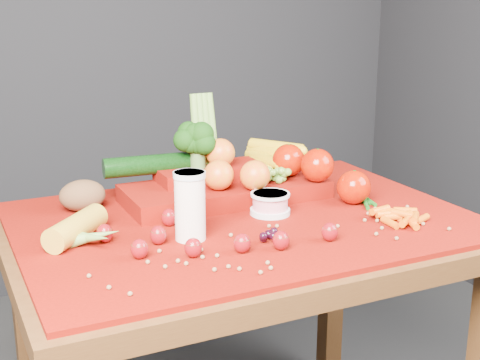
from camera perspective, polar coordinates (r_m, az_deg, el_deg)
name	(u,v)px	position (r m, az deg, el deg)	size (l,w,h in m)	color
table	(244,259)	(1.63, 0.30, -6.77)	(1.10, 0.80, 0.75)	#3C200D
red_cloth	(244,220)	(1.60, 0.31, -3.43)	(1.05, 0.75, 0.01)	#750B03
milk_glass	(190,203)	(1.44, -4.29, -2.01)	(0.07, 0.07, 0.15)	white
yogurt_bowl	(270,203)	(1.61, 2.59, -1.96)	(0.10, 0.10, 0.05)	silver
strawberry_scatter	(202,235)	(1.41, -3.26, -4.75)	(0.48, 0.28, 0.05)	maroon
dark_grape_cluster	(268,235)	(1.44, 2.42, -4.75)	(0.06, 0.05, 0.03)	black
soybean_scatter	(284,243)	(1.43, 3.82, -5.39)	(0.84, 0.24, 0.01)	olive
corn_ear	(84,235)	(1.46, -13.19, -4.57)	(0.25, 0.26, 0.06)	gold
potato	(82,195)	(1.68, -13.31, -1.29)	(0.11, 0.08, 0.08)	#50301F
baby_carrot_pile	(401,217)	(1.59, 13.60, -3.08)	(0.17, 0.17, 0.03)	#DF5807
green_bean_pile	(364,199)	(1.75, 10.50, -1.57)	(0.14, 0.12, 0.01)	#145B15
produce_mound	(237,175)	(1.73, -0.24, 0.40)	(0.62, 0.37, 0.27)	#750B03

